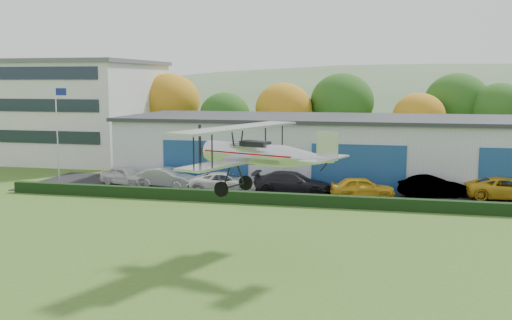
% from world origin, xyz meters
% --- Properties ---
extents(ground, '(300.00, 300.00, 0.00)m').
position_xyz_m(ground, '(0.00, 0.00, 0.00)').
color(ground, '#3C621F').
rests_on(ground, ground).
extents(apron, '(48.00, 9.00, 0.05)m').
position_xyz_m(apron, '(3.00, 21.00, 0.03)').
color(apron, black).
rests_on(apron, ground).
extents(hedge, '(46.00, 0.60, 0.80)m').
position_xyz_m(hedge, '(3.00, 16.20, 0.40)').
color(hedge, black).
rests_on(hedge, ground).
extents(hangar, '(40.60, 12.60, 5.30)m').
position_xyz_m(hangar, '(5.00, 27.98, 2.66)').
color(hangar, '#B2B7BC').
rests_on(hangar, ground).
extents(office_block, '(20.60, 15.60, 10.40)m').
position_xyz_m(office_block, '(-28.00, 35.00, 5.21)').
color(office_block, silver).
rests_on(office_block, ground).
extents(flagpole, '(1.05, 0.10, 8.00)m').
position_xyz_m(flagpole, '(-19.88, 22.00, 4.78)').
color(flagpole, silver).
rests_on(flagpole, ground).
extents(tree_belt, '(75.70, 13.22, 10.12)m').
position_xyz_m(tree_belt, '(0.85, 40.62, 5.61)').
color(tree_belt, '#3D2614').
rests_on(tree_belt, ground).
extents(distant_hills, '(430.00, 196.00, 56.00)m').
position_xyz_m(distant_hills, '(-4.38, 140.00, -13.05)').
color(distant_hills, '#4C6642').
rests_on(distant_hills, ground).
extents(car_0, '(4.55, 2.78, 1.45)m').
position_xyz_m(car_0, '(-13.30, 20.70, 0.77)').
color(car_0, silver).
rests_on(car_0, apron).
extents(car_1, '(4.93, 2.47, 1.55)m').
position_xyz_m(car_1, '(-9.58, 20.30, 0.83)').
color(car_1, silver).
rests_on(car_1, apron).
extents(car_2, '(5.75, 3.29, 1.51)m').
position_xyz_m(car_2, '(-4.54, 19.33, 0.80)').
color(car_2, silver).
rests_on(car_2, apron).
extents(car_3, '(5.83, 2.50, 1.68)m').
position_xyz_m(car_3, '(0.43, 19.66, 0.89)').
color(car_3, black).
rests_on(car_3, apron).
extents(car_4, '(4.78, 2.63, 1.54)m').
position_xyz_m(car_4, '(5.48, 19.38, 0.82)').
color(car_4, gold).
rests_on(car_4, apron).
extents(car_5, '(4.94, 3.31, 1.54)m').
position_xyz_m(car_5, '(10.35, 21.03, 0.82)').
color(car_5, gray).
rests_on(car_5, apron).
extents(car_6, '(5.67, 2.87, 1.54)m').
position_xyz_m(car_6, '(15.36, 21.38, 0.82)').
color(car_6, gold).
rests_on(car_6, apron).
extents(biplane, '(7.50, 8.45, 3.19)m').
position_xyz_m(biplane, '(1.41, 3.90, 5.09)').
color(biplane, '#BCBCC3').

